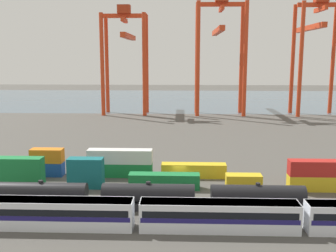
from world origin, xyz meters
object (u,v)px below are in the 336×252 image
object	(u,v)px
freight_tank_row	(148,196)
shipping_container_15	(194,170)
gantry_crane_east	(316,42)
passenger_train	(219,215)
shipping_container_13	(120,170)
gantry_crane_west	(126,48)
gantry_crane_central	(220,42)
shipping_container_5	(244,182)

from	to	relation	value
freight_tank_row	shipping_container_15	bearing A→B (deg)	66.26
shipping_container_15	gantry_crane_east	bearing A→B (deg)	60.58
passenger_train	gantry_crane_east	world-z (taller)	gantry_crane_east
shipping_container_13	shipping_container_15	xyz separation A→B (m)	(13.87, 0.00, 0.00)
gantry_crane_west	gantry_crane_central	world-z (taller)	gantry_crane_central
passenger_train	gantry_crane_east	size ratio (longest dim) A/B	1.40
passenger_train	freight_tank_row	world-z (taller)	freight_tank_row
freight_tank_row	gantry_crane_west	xyz separation A→B (m)	(-17.62, 102.56, 23.54)
shipping_container_5	shipping_container_15	xyz separation A→B (m)	(-8.32, 6.70, 0.00)
gantry_crane_central	gantry_crane_east	size ratio (longest dim) A/B	1.01
passenger_train	shipping_container_13	distance (m)	28.59
shipping_container_5	shipping_container_15	world-z (taller)	same
freight_tank_row	gantry_crane_east	bearing A→B (deg)	61.43
shipping_container_13	freight_tank_row	bearing A→B (deg)	-67.37
freight_tank_row	shipping_container_5	distance (m)	18.14
shipping_container_5	shipping_container_15	size ratio (longest dim) A/B	0.50
gantry_crane_west	shipping_container_15	bearing A→B (deg)	-74.01
shipping_container_13	gantry_crane_west	xyz separation A→B (m)	(-10.88, 86.37, 24.20)
freight_tank_row	gantry_crane_west	bearing A→B (deg)	99.75
shipping_container_5	gantry_crane_west	distance (m)	101.68
shipping_container_13	shipping_container_15	size ratio (longest dim) A/B	1.00
shipping_container_5	shipping_container_15	distance (m)	10.68
shipping_container_5	gantry_crane_east	world-z (taller)	gantry_crane_east
shipping_container_5	gantry_crane_west	xyz separation A→B (m)	(-33.07, 93.06, 24.20)
gantry_crane_west	gantry_crane_central	bearing A→B (deg)	1.34
freight_tank_row	gantry_crane_central	size ratio (longest dim) A/B	1.00
shipping_container_5	gantry_crane_central	size ratio (longest dim) A/B	0.13
passenger_train	shipping_container_5	world-z (taller)	passenger_train
gantry_crane_west	freight_tank_row	bearing A→B (deg)	-80.25
passenger_train	gantry_crane_east	distance (m)	122.14
shipping_container_5	gantry_crane_east	xyz separation A→B (m)	(40.61, 93.47, 26.59)
shipping_container_15	gantry_crane_west	distance (m)	93.04
shipping_container_13	gantry_crane_east	xyz separation A→B (m)	(62.80, 86.77, 26.59)
gantry_crane_east	passenger_train	bearing A→B (deg)	-112.79
shipping_container_13	gantry_crane_central	distance (m)	94.82
shipping_container_13	gantry_crane_west	world-z (taller)	gantry_crane_west
shipping_container_15	gantry_crane_central	distance (m)	91.99
passenger_train	shipping_container_15	xyz separation A→B (m)	(-2.68, 23.30, -0.84)
freight_tank_row	shipping_container_15	distance (m)	17.70
passenger_train	gantry_crane_west	xyz separation A→B (m)	(-27.43, 109.67, 23.35)
freight_tank_row	shipping_container_5	size ratio (longest dim) A/B	7.58
shipping_container_13	shipping_container_15	world-z (taller)	same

